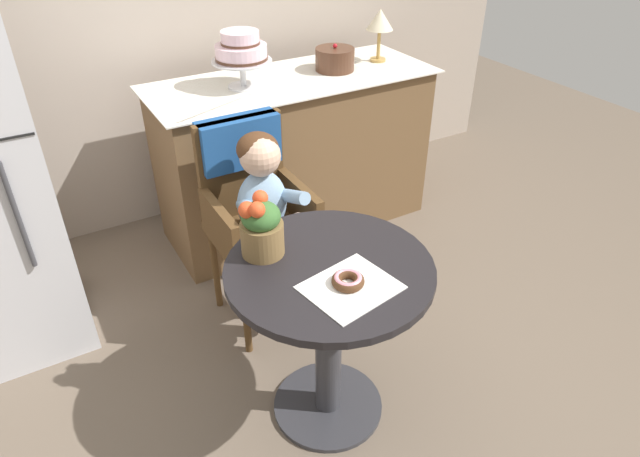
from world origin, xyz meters
TOP-DOWN VIEW (x-y plane):
  - ground_plane at (0.00, 0.00)m, footprint 8.00×8.00m
  - cafe_table at (0.00, 0.00)m, footprint 0.72×0.72m
  - wicker_chair at (0.03, 0.73)m, footprint 0.42×0.45m
  - seated_child at (0.03, 0.57)m, footprint 0.27×0.32m
  - paper_napkin at (-0.00, -0.13)m, footprint 0.32×0.29m
  - donut_front at (-0.00, -0.12)m, footprint 0.11×0.11m
  - flower_vase at (-0.16, 0.18)m, footprint 0.15×0.15m
  - display_counter at (0.55, 1.30)m, footprint 1.56×0.62m
  - tiered_cake_stand at (0.27, 1.30)m, footprint 0.30×0.30m
  - round_layer_cake at (0.81, 1.30)m, footprint 0.21×0.21m
  - table_lamp at (1.11, 1.32)m, footprint 0.15×0.15m

SIDE VIEW (x-z plane):
  - ground_plane at x=0.00m, z-range 0.00..0.00m
  - display_counter at x=0.55m, z-range 0.00..0.90m
  - cafe_table at x=0.00m, z-range 0.15..0.87m
  - wicker_chair at x=0.03m, z-range 0.16..1.12m
  - seated_child at x=0.03m, z-range 0.31..1.04m
  - paper_napkin at x=0.00m, z-range 0.72..0.72m
  - donut_front at x=0.00m, z-range 0.72..0.76m
  - flower_vase at x=-0.16m, z-range 0.72..0.95m
  - round_layer_cake at x=0.81m, z-range 0.89..1.03m
  - tiered_cake_stand at x=0.27m, z-range 0.94..1.22m
  - table_lamp at x=1.11m, z-range 0.97..1.26m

